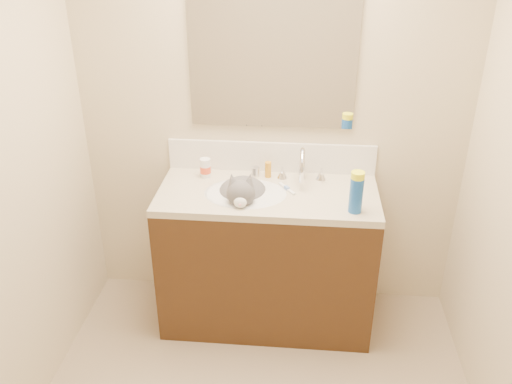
% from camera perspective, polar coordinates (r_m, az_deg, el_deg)
% --- Properties ---
extents(room_shell, '(2.24, 2.54, 2.52)m').
position_cam_1_polar(room_shell, '(1.80, -0.78, 3.52)').
color(room_shell, beige).
rests_on(room_shell, ground).
extents(vanity_cabinet, '(1.20, 0.55, 0.82)m').
position_cam_1_polar(vanity_cabinet, '(3.18, 1.17, -7.16)').
color(vanity_cabinet, '#38210F').
rests_on(vanity_cabinet, ground).
extents(counter_slab, '(1.20, 0.55, 0.04)m').
position_cam_1_polar(counter_slab, '(2.96, 1.25, -0.29)').
color(counter_slab, beige).
rests_on(counter_slab, vanity_cabinet).
extents(basin, '(0.45, 0.36, 0.14)m').
position_cam_1_polar(basin, '(2.96, -1.12, -1.32)').
color(basin, white).
rests_on(basin, vanity_cabinet).
extents(faucet, '(0.28, 0.20, 0.21)m').
position_cam_1_polar(faucet, '(3.03, 4.86, 2.54)').
color(faucet, silver).
rests_on(faucet, counter_slab).
extents(cat, '(0.34, 0.41, 0.32)m').
position_cam_1_polar(cat, '(2.96, -1.42, -0.48)').
color(cat, '#4F4C4F').
rests_on(cat, basin).
extents(backsplash, '(1.20, 0.02, 0.18)m').
position_cam_1_polar(backsplash, '(3.15, 1.61, 3.71)').
color(backsplash, silver).
rests_on(backsplash, counter_slab).
extents(mirror, '(0.90, 0.02, 0.80)m').
position_cam_1_polar(mirror, '(2.96, 1.76, 14.22)').
color(mirror, white).
rests_on(mirror, room_shell).
extents(pill_bottle, '(0.07, 0.07, 0.11)m').
position_cam_1_polar(pill_bottle, '(3.10, -5.35, 2.55)').
color(pill_bottle, white).
rests_on(pill_bottle, counter_slab).
extents(pill_label, '(0.07, 0.07, 0.04)m').
position_cam_1_polar(pill_label, '(3.11, -5.34, 2.38)').
color(pill_label, '#E44726').
rests_on(pill_label, pill_bottle).
extents(silver_jar, '(0.06, 0.06, 0.05)m').
position_cam_1_polar(silver_jar, '(3.11, -0.06, 2.17)').
color(silver_jar, '#B7B7BC').
rests_on(silver_jar, counter_slab).
extents(amber_bottle, '(0.05, 0.05, 0.09)m').
position_cam_1_polar(amber_bottle, '(3.09, 1.28, 2.38)').
color(amber_bottle, orange).
rests_on(amber_bottle, counter_slab).
extents(toothbrush, '(0.10, 0.14, 0.01)m').
position_cam_1_polar(toothbrush, '(2.97, 3.26, 0.36)').
color(toothbrush, white).
rests_on(toothbrush, counter_slab).
extents(toothbrush_head, '(0.03, 0.04, 0.02)m').
position_cam_1_polar(toothbrush_head, '(2.97, 3.26, 0.42)').
color(toothbrush_head, '#6287D1').
rests_on(toothbrush_head, counter_slab).
extents(spray_can, '(0.08, 0.08, 0.19)m').
position_cam_1_polar(spray_can, '(2.76, 10.49, -0.33)').
color(spray_can, '#1850A9').
rests_on(spray_can, counter_slab).
extents(spray_cap, '(0.08, 0.08, 0.04)m').
position_cam_1_polar(spray_cap, '(2.71, 10.68, 1.68)').
color(spray_cap, '#F8FE1A').
rests_on(spray_cap, spray_can).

